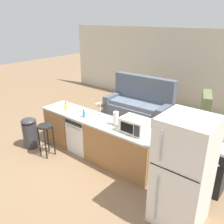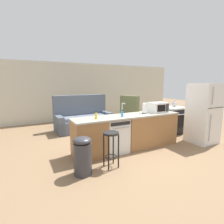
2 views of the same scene
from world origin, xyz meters
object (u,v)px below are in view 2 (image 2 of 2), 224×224
at_px(bar_stool, 111,142).
at_px(dishwasher, 115,135).
at_px(refrigerator, 203,113).
at_px(dish_soap_bottle, 96,116).
at_px(microwave, 158,107).
at_px(soap_bottle, 122,114).
at_px(stove_range, 173,120).
at_px(armchair, 132,115).
at_px(paper_towel_roll, 145,108).
at_px(couch, 83,119).
at_px(kettle, 175,104).
at_px(trash_bin, 83,155).

bearing_deg(bar_stool, dishwasher, 56.36).
relative_size(refrigerator, bar_stool, 2.31).
xyz_separation_m(dish_soap_bottle, bar_stool, (0.05, -0.65, -0.44)).
distance_m(microwave, soap_bottle, 1.24).
height_order(soap_bottle, dish_soap_bottle, same).
relative_size(stove_range, bar_stool, 1.22).
xyz_separation_m(microwave, armchair, (0.73, 2.37, -0.69)).
distance_m(refrigerator, paper_towel_roll, 1.78).
relative_size(stove_range, refrigerator, 0.53).
bearing_deg(soap_bottle, couch, 94.50).
bearing_deg(kettle, paper_towel_roll, -160.31).
distance_m(stove_range, soap_bottle, 2.59).
relative_size(microwave, trash_bin, 0.68).
bearing_deg(soap_bottle, armchair, 51.43).
bearing_deg(stove_range, dishwasher, -168.09).
bearing_deg(paper_towel_roll, trash_bin, -159.84).
xyz_separation_m(dishwasher, armchair, (2.12, 2.36, -0.07)).
xyz_separation_m(dishwasher, soap_bottle, (0.15, -0.11, 0.55)).
bearing_deg(couch, soap_bottle, -85.50).
distance_m(stove_range, microwave, 1.46).
height_order(soap_bottle, couch, couch).
height_order(microwave, trash_bin, microwave).
xyz_separation_m(dishwasher, refrigerator, (2.60, -0.55, 0.43)).
distance_m(microwave, paper_towel_roll, 0.46).
xyz_separation_m(paper_towel_roll, kettle, (1.84, 0.66, -0.05)).
distance_m(bar_stool, couch, 3.14).
relative_size(kettle, trash_bin, 0.28).
relative_size(dish_soap_bottle, trash_bin, 0.24).
distance_m(dish_soap_bottle, bar_stool, 0.79).
bearing_deg(trash_bin, microwave, 16.19).
distance_m(refrigerator, bar_stool, 3.08).
distance_m(dishwasher, kettle, 2.91).
xyz_separation_m(microwave, bar_stool, (-1.85, -0.69, -0.50)).
bearing_deg(microwave, paper_towel_roll, 177.36).
height_order(dish_soap_bottle, trash_bin, dish_soap_bottle).
bearing_deg(stove_range, soap_bottle, -165.06).
distance_m(kettle, armchair, 1.92).
xyz_separation_m(soap_bottle, armchair, (1.97, 2.47, -0.62)).
distance_m(paper_towel_roll, dish_soap_bottle, 1.44).
bearing_deg(trash_bin, bar_stool, 1.84).
bearing_deg(paper_towel_roll, soap_bottle, -170.87).
xyz_separation_m(kettle, trash_bin, (-3.84, -1.39, -0.61)).
xyz_separation_m(refrigerator, couch, (-2.65, 2.97, -0.46)).
bearing_deg(soap_bottle, dish_soap_bottle, 174.68).
bearing_deg(armchair, stove_range, -75.18).
relative_size(paper_towel_roll, dish_soap_bottle, 1.60).
bearing_deg(stove_range, couch, 144.78).
xyz_separation_m(refrigerator, trash_bin, (-3.68, -0.17, -0.48)).
xyz_separation_m(dishwasher, trash_bin, (-1.08, -0.72, -0.04)).
distance_m(soap_bottle, trash_bin, 1.49).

